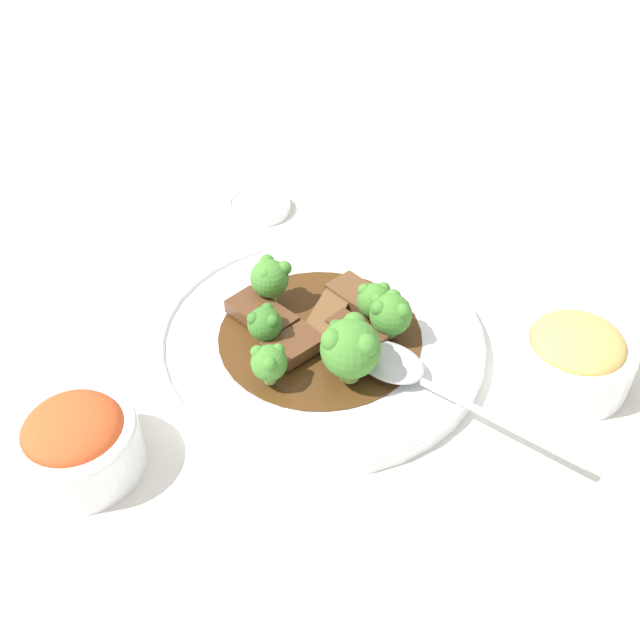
# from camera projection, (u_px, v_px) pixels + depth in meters

# --- Properties ---
(ground_plane) EXTENTS (4.00, 4.00, 0.00)m
(ground_plane) POSITION_uv_depth(u_px,v_px,m) (320.00, 346.00, 0.72)
(ground_plane) COLOR silver
(main_plate) EXTENTS (0.31, 0.31, 0.02)m
(main_plate) POSITION_uv_depth(u_px,v_px,m) (320.00, 339.00, 0.72)
(main_plate) COLOR white
(main_plate) RESTS_ON ground_plane
(beef_strip_0) EXTENTS (0.04, 0.05, 0.01)m
(beef_strip_0) POSITION_uv_depth(u_px,v_px,m) (293.00, 344.00, 0.69)
(beef_strip_0) COLOR #56331E
(beef_strip_0) RESTS_ON main_plate
(beef_strip_1) EXTENTS (0.05, 0.08, 0.01)m
(beef_strip_1) POSITION_uv_depth(u_px,v_px,m) (328.00, 315.00, 0.72)
(beef_strip_1) COLOR brown
(beef_strip_1) RESTS_ON main_plate
(beef_strip_2) EXTENTS (0.06, 0.03, 0.01)m
(beef_strip_2) POSITION_uv_depth(u_px,v_px,m) (356.00, 333.00, 0.70)
(beef_strip_2) COLOR #56331E
(beef_strip_2) RESTS_ON main_plate
(beef_strip_3) EXTENTS (0.07, 0.04, 0.01)m
(beef_strip_3) POSITION_uv_depth(u_px,v_px,m) (358.00, 297.00, 0.74)
(beef_strip_3) COLOR brown
(beef_strip_3) RESTS_ON main_plate
(beef_strip_4) EXTENTS (0.07, 0.04, 0.01)m
(beef_strip_4) POSITION_uv_depth(u_px,v_px,m) (262.00, 314.00, 0.72)
(beef_strip_4) COLOR #56331E
(beef_strip_4) RESTS_ON main_plate
(broccoli_floret_0) EXTENTS (0.05, 0.05, 0.06)m
(broccoli_floret_0) POSITION_uv_depth(u_px,v_px,m) (351.00, 348.00, 0.64)
(broccoli_floret_0) COLOR #7FA84C
(broccoli_floret_0) RESTS_ON main_plate
(broccoli_floret_1) EXTENTS (0.04, 0.04, 0.05)m
(broccoli_floret_1) POSITION_uv_depth(u_px,v_px,m) (273.00, 276.00, 0.73)
(broccoli_floret_1) COLOR #8EB756
(broccoli_floret_1) RESTS_ON main_plate
(broccoli_floret_2) EXTENTS (0.03, 0.03, 0.04)m
(broccoli_floret_2) POSITION_uv_depth(u_px,v_px,m) (375.00, 300.00, 0.71)
(broccoli_floret_2) COLOR #7FA84C
(broccoli_floret_2) RESTS_ON main_plate
(broccoli_floret_3) EXTENTS (0.03, 0.03, 0.04)m
(broccoli_floret_3) POSITION_uv_depth(u_px,v_px,m) (265.00, 323.00, 0.69)
(broccoli_floret_3) COLOR #7FA84C
(broccoli_floret_3) RESTS_ON main_plate
(broccoli_floret_4) EXTENTS (0.03, 0.03, 0.04)m
(broccoli_floret_4) POSITION_uv_depth(u_px,v_px,m) (341.00, 340.00, 0.67)
(broccoli_floret_4) COLOR #7FA84C
(broccoli_floret_4) RESTS_ON main_plate
(broccoli_floret_5) EXTENTS (0.03, 0.03, 0.04)m
(broccoli_floret_5) POSITION_uv_depth(u_px,v_px,m) (269.00, 362.00, 0.65)
(broccoli_floret_5) COLOR #8EB756
(broccoli_floret_5) RESTS_ON main_plate
(broccoli_floret_6) EXTENTS (0.04, 0.04, 0.04)m
(broccoli_floret_6) POSITION_uv_depth(u_px,v_px,m) (391.00, 314.00, 0.69)
(broccoli_floret_6) COLOR #7FA84C
(broccoli_floret_6) RESTS_ON main_plate
(serving_spoon) EXTENTS (0.22, 0.05, 0.01)m
(serving_spoon) POSITION_uv_depth(u_px,v_px,m) (404.00, 370.00, 0.67)
(serving_spoon) COLOR #B7B7BC
(serving_spoon) RESTS_ON main_plate
(side_bowl_kimchi) EXTENTS (0.10, 0.10, 0.06)m
(side_bowl_kimchi) POSITION_uv_depth(u_px,v_px,m) (77.00, 441.00, 0.60)
(side_bowl_kimchi) COLOR white
(side_bowl_kimchi) RESTS_ON ground_plane
(side_bowl_appetizer) EXTENTS (0.11, 0.11, 0.06)m
(side_bowl_appetizer) POSITION_uv_depth(u_px,v_px,m) (574.00, 355.00, 0.67)
(side_bowl_appetizer) COLOR white
(side_bowl_appetizer) RESTS_ON ground_plane
(sauce_dish) EXTENTS (0.08, 0.08, 0.01)m
(sauce_dish) POSITION_uv_depth(u_px,v_px,m) (259.00, 205.00, 0.90)
(sauce_dish) COLOR white
(sauce_dish) RESTS_ON ground_plane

